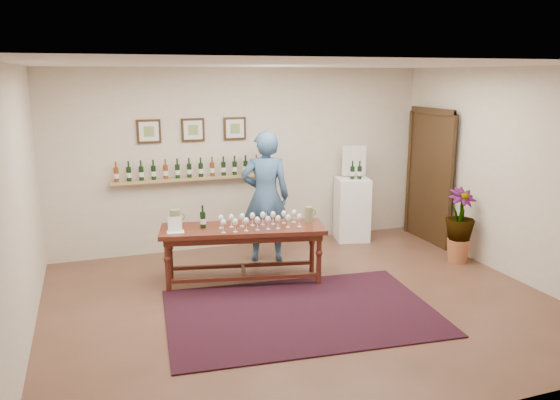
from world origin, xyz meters
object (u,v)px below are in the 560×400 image
object	(u,v)px
potted_plant	(460,226)
person	(266,197)
tasting_table	(243,235)
display_pedestal	(352,209)

from	to	relation	value
potted_plant	person	distance (m)	2.85
tasting_table	potted_plant	xyz separation A→B (m)	(3.17, -0.30, -0.09)
tasting_table	person	world-z (taller)	person
display_pedestal	person	xyz separation A→B (m)	(-1.67, -0.52, 0.44)
display_pedestal	potted_plant	distance (m)	1.82
person	tasting_table	bearing A→B (deg)	68.72
tasting_table	person	bearing A→B (deg)	65.11
display_pedestal	person	size ratio (longest dim) A/B	0.54
display_pedestal	person	world-z (taller)	person
person	potted_plant	bearing A→B (deg)	174.12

